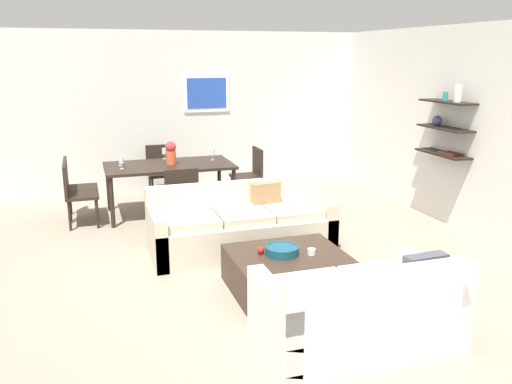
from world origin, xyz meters
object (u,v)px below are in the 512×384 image
Objects in this scene: apple_on_coffee_table at (261,250)px; wine_glass_right_far at (212,153)px; decorative_bowl at (282,250)px; dining_chair_left_near at (75,191)px; dining_table at (169,169)px; wine_glass_left_far at (120,159)px; dining_chair_right_far at (251,172)px; dining_chair_head at (161,169)px; loveseat_white at (359,312)px; candle_jar at (311,252)px; coffee_table at (287,271)px; dining_chair_left_far at (75,184)px; dining_chair_foot at (181,195)px; centerpiece_vase at (171,152)px; wine_glass_left_near at (121,161)px; sofa_beige at (241,227)px; wine_glass_head at (164,152)px.

wine_glass_right_far is (0.25, 3.08, 0.45)m from apple_on_coffee_table.
dining_chair_left_near reaches higher than decorative_bowl.
wine_glass_left_far is (-0.68, 0.12, 0.17)m from dining_table.
apple_on_coffee_table is at bearing -105.72° from dining_chair_right_far.
dining_chair_head is 1.00× the size of dining_chair_left_near.
loveseat_white is 1.79× the size of dining_chair_head.
wine_glass_right_far is at bearing 93.87° from candle_jar.
dining_table is at bearing 102.88° from coffee_table.
candle_jar is 0.56× the size of wine_glass_left_far.
dining_chair_right_far is at bearing 0.00° from dining_chair_left_far.
dining_chair_left_near is at bearing 124.79° from decorative_bowl.
candle_jar is at bearing -19.14° from decorative_bowl.
dining_chair_left_far is 0.74m from wine_glass_left_far.
dining_table is at bearing 90.00° from dining_chair_foot.
dining_table is at bearing 155.49° from centerpiece_vase.
dining_chair_head is 5.51× the size of wine_glass_left_near.
centerpiece_vase is (-0.60, 3.03, 0.50)m from decorative_bowl.
sofa_beige is 1.37m from candle_jar.
loveseat_white is at bearing -61.37° from dining_chair_left_near.
coffee_table is 7.73× the size of wine_glass_left_far.
dining_chair_foot and dining_chair_left_far have the same top height.
dining_table is 2.10× the size of dining_chair_head.
loveseat_white is 1.79× the size of dining_chair_left_far.
loveseat_white is at bearing -82.36° from coffee_table.
wine_glass_left_far is at bearing -155.25° from wine_glass_head.
centerpiece_vase is at bearing -24.51° from dining_table.
wine_glass_right_far is at bearing 0.00° from wine_glass_left_far.
wine_glass_left_near is at bearing 110.54° from loveseat_white.
decorative_bowl is 3.23m from wine_glass_left_near.
dining_table is 0.92m from dining_chair_foot.
dining_chair_foot is 1.00× the size of dining_chair_left_near.
wine_glass_head is at bearing 97.27° from apple_on_coffee_table.
dining_chair_left_near is (-1.96, 2.82, 0.08)m from decorative_bowl.
dining_chair_left_near is (-2.18, 4.00, 0.21)m from loveseat_white.
loveseat_white is 1.09m from candle_jar.
loveseat_white is 4.32m from dining_table.
candle_jar is 0.04× the size of dining_table.
coffee_table is 3.28m from wine_glass_left_near.
centerpiece_vase is at bearing 8.80° from dining_chair_left_near.
candle_jar is 0.09× the size of dining_chair_foot.
dining_chair_foot is 1.49m from dining_chair_left_near.
centerpiece_vase is at bearing 102.38° from coffee_table.
wine_glass_head is (-0.90, 3.58, 0.45)m from candle_jar.
sofa_beige is 2.79m from dining_chair_left_far.
decorative_bowl is 2.02× the size of wine_glass_head.
sofa_beige reaches higher than apple_on_coffee_table.
coffee_table is 3.35× the size of decorative_bowl.
dining_chair_foot is 1.00× the size of dining_chair_left_far.
dining_chair_left_near is at bearing -171.20° from centerpiece_vase.
dining_table reaches higher than candle_jar.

